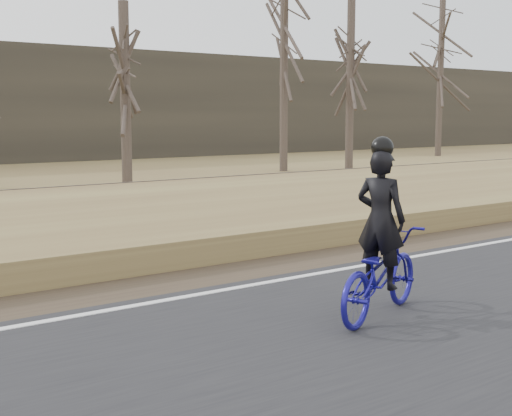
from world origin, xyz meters
TOP-DOWN VIEW (x-y plane):
  - shoulder at (0.00, 1.20)m, footprint 120.00×1.60m
  - embankment at (0.00, 4.20)m, footprint 120.00×5.00m
  - ballast at (0.00, 8.00)m, footprint 120.00×3.00m
  - railroad at (0.00, 8.00)m, footprint 120.00×2.40m
  - treeline_backdrop at (0.00, 30.00)m, footprint 120.00×4.00m
  - cyclist at (-5.93, -1.94)m, footprint 2.08×1.31m
  - bare_tree_near_left at (-0.88, 14.84)m, footprint 0.36×0.36m
  - bare_tree_center at (7.42, 16.48)m, footprint 0.36×0.36m
  - bare_tree_right at (10.55, 15.66)m, footprint 0.36×0.36m
  - bare_tree_far_right at (22.12, 20.06)m, footprint 0.36×0.36m

SIDE VIEW (x-z plane):
  - shoulder at x=0.00m, z-range 0.00..0.04m
  - embankment at x=0.00m, z-range 0.00..0.44m
  - ballast at x=0.00m, z-range 0.00..0.45m
  - railroad at x=0.00m, z-range 0.38..0.67m
  - cyclist at x=-5.93m, z-range -0.34..1.79m
  - treeline_backdrop at x=0.00m, z-range 0.00..6.00m
  - bare_tree_near_left at x=-0.88m, z-range 0.00..6.25m
  - bare_tree_right at x=10.55m, z-range 0.00..7.61m
  - bare_tree_far_right at x=22.12m, z-range 0.00..9.06m
  - bare_tree_center at x=7.42m, z-range 0.00..9.56m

